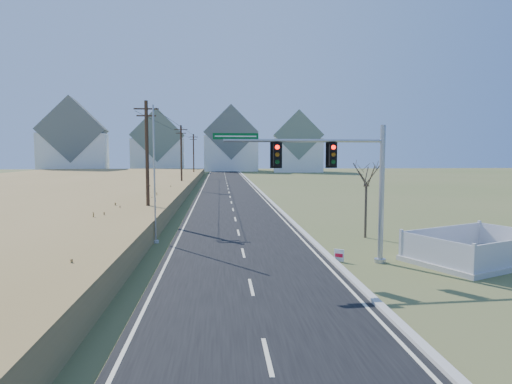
# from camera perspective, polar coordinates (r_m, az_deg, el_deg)

# --- Properties ---
(ground) EXTENTS (260.00, 260.00, 0.00)m
(ground) POSITION_cam_1_polar(r_m,az_deg,el_deg) (19.84, -1.01, -10.30)
(ground) COLOR #505C2C
(ground) RESTS_ON ground
(road) EXTENTS (8.00, 180.00, 0.06)m
(road) POSITION_cam_1_polar(r_m,az_deg,el_deg) (69.31, -3.56, 0.64)
(road) COLOR black
(road) RESTS_ON ground
(curb) EXTENTS (0.30, 180.00, 0.18)m
(curb) POSITION_cam_1_polar(r_m,az_deg,el_deg) (69.50, -0.14, 0.71)
(curb) COLOR #B2AFA8
(curb) RESTS_ON ground
(reed_marsh) EXTENTS (38.00, 110.00, 1.30)m
(reed_marsh) POSITION_cam_1_polar(r_m,az_deg,el_deg) (63.52, -25.59, 0.33)
(reed_marsh) COLOR #A27F49
(reed_marsh) RESTS_ON ground
(utility_pole_near) EXTENTS (1.80, 0.26, 9.00)m
(utility_pole_near) POSITION_cam_1_polar(r_m,az_deg,el_deg) (34.52, -13.45, 3.92)
(utility_pole_near) COLOR #422D1E
(utility_pole_near) RESTS_ON ground
(utility_pole_mid) EXTENTS (1.80, 0.26, 9.00)m
(utility_pole_mid) POSITION_cam_1_polar(r_m,az_deg,el_deg) (64.33, -9.32, 4.40)
(utility_pole_mid) COLOR #422D1E
(utility_pole_mid) RESTS_ON ground
(utility_pole_far) EXTENTS (1.80, 0.26, 9.00)m
(utility_pole_far) POSITION_cam_1_polar(r_m,az_deg,el_deg) (94.26, -7.81, 4.57)
(utility_pole_far) COLOR #422D1E
(utility_pole_far) RESTS_ON ground
(condo_nw) EXTENTS (17.69, 13.38, 19.05)m
(condo_nw) POSITION_cam_1_polar(r_m,az_deg,el_deg) (124.69, -21.83, 5.73)
(condo_nw) COLOR white
(condo_nw) RESTS_ON ground
(condo_nnw) EXTENTS (14.93, 11.17, 17.03)m
(condo_nnw) POSITION_cam_1_polar(r_m,az_deg,el_deg) (128.23, -12.14, 5.60)
(condo_nnw) COLOR white
(condo_nnw) RESTS_ON ground
(condo_n) EXTENTS (15.27, 10.20, 18.54)m
(condo_n) POSITION_cam_1_polar(r_m,az_deg,el_deg) (131.17, -3.17, 5.98)
(condo_n) COLOR white
(condo_n) RESTS_ON ground
(condo_ne) EXTENTS (14.12, 10.51, 16.52)m
(condo_ne) POSITION_cam_1_polar(r_m,az_deg,el_deg) (124.92, 5.24, 5.66)
(condo_ne) COLOR white
(condo_ne) RESTS_ON ground
(traffic_signal_mast) EXTENTS (8.16, 0.75, 6.50)m
(traffic_signal_mast) POSITION_cam_1_polar(r_m,az_deg,el_deg) (21.51, 10.97, 1.77)
(traffic_signal_mast) COLOR #9EA0A5
(traffic_signal_mast) RESTS_ON ground
(fence_enclosure) EXTENTS (7.38, 6.39, 1.41)m
(fence_enclosure) POSITION_cam_1_polar(r_m,az_deg,el_deg) (24.47, 25.81, -7.19)
(fence_enclosure) COLOR #B7B5AD
(fence_enclosure) RESTS_ON ground
(open_sign) EXTENTS (0.43, 0.29, 0.59)m
(open_sign) POSITION_cam_1_polar(r_m,az_deg,el_deg) (22.40, 10.34, -7.79)
(open_sign) COLOR white
(open_sign) RESTS_ON ground
(flagpole) EXTENTS (0.36, 0.36, 7.92)m
(flagpole) POSITION_cam_1_polar(r_m,az_deg,el_deg) (26.76, -12.56, 0.42)
(flagpole) COLOR #B7B5AD
(flagpole) RESTS_ON ground
(bare_tree) EXTENTS (1.88, 1.88, 4.98)m
(bare_tree) POSITION_cam_1_polar(r_m,az_deg,el_deg) (28.51, 13.65, 2.38)
(bare_tree) COLOR #4C3F33
(bare_tree) RESTS_ON ground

